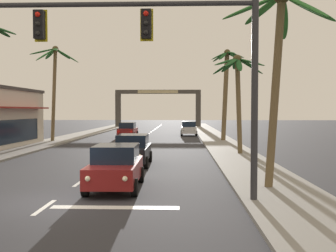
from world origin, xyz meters
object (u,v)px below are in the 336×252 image
object	(u,v)px
sedan_lead_at_stop_bar	(116,166)
sedan_third_in_queue	(133,149)
palm_right_nearest	(279,40)
town_gateway_arch	(158,103)
sedan_parked_nearest_kerb	(189,128)
palm_right_second	(238,78)
sedan_oncoming_far	(128,130)
palm_left_third	(54,73)
palm_right_third	(226,80)
traffic_signal_mast	(152,45)

from	to	relation	value
sedan_lead_at_stop_bar	sedan_third_in_queue	xyz separation A→B (m)	(-0.18, 6.67, 0.00)
palm_right_nearest	town_gateway_arch	xyz separation A→B (m)	(-7.88, 56.51, -1.28)
palm_right_nearest	sedan_third_in_queue	bearing A→B (deg)	132.92
sedan_parked_nearest_kerb	palm_right_second	distance (m)	21.71
sedan_oncoming_far	sedan_parked_nearest_kerb	distance (m)	7.95
sedan_oncoming_far	town_gateway_arch	distance (m)	27.99
palm_left_third	sedan_lead_at_stop_bar	bearing A→B (deg)	-66.79
sedan_third_in_queue	palm_right_third	xyz separation A→B (m)	(6.95, 16.79, 5.07)
sedan_parked_nearest_kerb	sedan_third_in_queue	bearing A→B (deg)	-97.79
palm_right_third	sedan_parked_nearest_kerb	bearing A→B (deg)	110.08
sedan_parked_nearest_kerb	palm_right_nearest	bearing A→B (deg)	-85.19
sedan_third_in_queue	town_gateway_arch	size ratio (longest dim) A/B	0.29
traffic_signal_mast	town_gateway_arch	world-z (taller)	traffic_signal_mast
sedan_lead_at_stop_bar	sedan_parked_nearest_kerb	distance (m)	32.91
sedan_oncoming_far	sedan_parked_nearest_kerb	xyz separation A→B (m)	(6.82, 4.08, 0.00)
sedan_third_in_queue	town_gateway_arch	xyz separation A→B (m)	(-1.55, 49.70, 3.50)
sedan_oncoming_far	palm_right_nearest	xyz separation A→B (m)	(9.59, -28.79, 4.78)
sedan_lead_at_stop_bar	sedan_parked_nearest_kerb	xyz separation A→B (m)	(3.39, 32.73, 0.00)
sedan_oncoming_far	town_gateway_arch	bearing A→B (deg)	86.49
traffic_signal_mast	palm_right_nearest	distance (m)	5.12
traffic_signal_mast	town_gateway_arch	distance (m)	58.82
town_gateway_arch	sedan_third_in_queue	bearing A→B (deg)	-88.21
sedan_third_in_queue	town_gateway_arch	world-z (taller)	town_gateway_arch
sedan_parked_nearest_kerb	palm_right_third	xyz separation A→B (m)	(3.39, -9.27, 5.07)
sedan_lead_at_stop_bar	sedan_third_in_queue	distance (m)	6.67
sedan_lead_at_stop_bar	sedan_parked_nearest_kerb	size ratio (longest dim) A/B	1.00
sedan_parked_nearest_kerb	palm_right_third	world-z (taller)	palm_right_third
palm_right_nearest	town_gateway_arch	bearing A→B (deg)	97.94
sedan_oncoming_far	palm_right_second	world-z (taller)	palm_right_second
sedan_parked_nearest_kerb	palm_right_nearest	xyz separation A→B (m)	(2.77, -32.87, 4.78)
sedan_lead_at_stop_bar	town_gateway_arch	xyz separation A→B (m)	(-1.73, 56.37, 3.50)
sedan_parked_nearest_kerb	town_gateway_arch	distance (m)	24.44
palm_left_third	sedan_oncoming_far	bearing A→B (deg)	47.44
traffic_signal_mast	sedan_oncoming_far	xyz separation A→B (m)	(-5.00, 31.00, -4.26)
sedan_lead_at_stop_bar	palm_right_second	world-z (taller)	palm_right_second
traffic_signal_mast	sedan_oncoming_far	size ratio (longest dim) A/B	2.39
palm_right_second	town_gateway_arch	xyz separation A→B (m)	(-7.99, 44.73, -0.80)
palm_left_third	palm_right_second	bearing A→B (deg)	-33.55
palm_right_nearest	palm_right_second	bearing A→B (deg)	89.48
sedan_third_in_queue	sedan_oncoming_far	xyz separation A→B (m)	(-3.25, 21.98, 0.00)
traffic_signal_mast	palm_right_second	bearing A→B (deg)	71.45
sedan_third_in_queue	palm_right_nearest	xyz separation A→B (m)	(6.33, -6.81, 4.78)
sedan_lead_at_stop_bar	palm_left_third	distance (m)	24.68
palm_right_second	palm_left_third	bearing A→B (deg)	146.45
sedan_parked_nearest_kerb	palm_left_third	xyz separation A→B (m)	(-12.86, -10.65, 5.67)
sedan_parked_nearest_kerb	palm_left_third	size ratio (longest dim) A/B	0.49
traffic_signal_mast	palm_right_second	size ratio (longest dim) A/B	1.58
sedan_parked_nearest_kerb	palm_left_third	bearing A→B (deg)	-140.36
traffic_signal_mast	sedan_lead_at_stop_bar	xyz separation A→B (m)	(-1.57, 2.35, -4.26)
palm_right_second	palm_right_third	distance (m)	11.85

